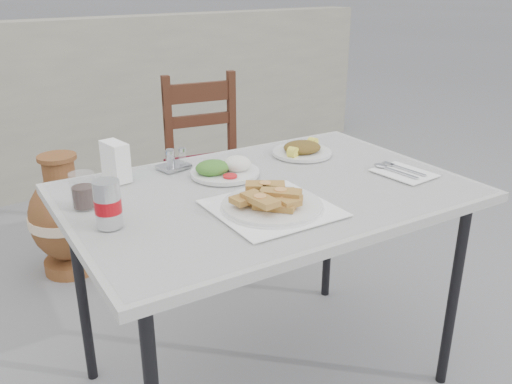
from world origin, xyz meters
TOP-DOWN VIEW (x-y plane):
  - cafe_table at (0.15, -0.06)m, footprint 1.40×1.01m
  - pide_plate at (0.05, -0.22)m, footprint 0.37×0.37m
  - salad_rice_plate at (0.10, 0.13)m, footprint 0.25×0.25m
  - salad_chopped_plate at (0.48, 0.15)m, footprint 0.24×0.24m
  - soda_can at (-0.40, -0.04)m, footprint 0.08×0.08m
  - cola_glass at (-0.41, 0.14)m, footprint 0.08×0.08m
  - napkin_holder at (-0.23, 0.30)m, footprint 0.08×0.12m
  - condiment_caddy at (-0.01, 0.30)m, footprint 0.12×0.10m
  - cutlery_napkin at (0.63, -0.23)m, footprint 0.16×0.22m
  - chair at (0.57, 1.01)m, footprint 0.52×0.52m
  - terracotta_urn at (-0.18, 1.23)m, footprint 0.37×0.37m
  - back_wall at (0.00, 2.50)m, footprint 6.00×0.25m

SIDE VIEW (x-z plane):
  - terracotta_urn at x=-0.18m, z-range -0.02..0.62m
  - chair at x=0.57m, z-range 0.02..1.00m
  - back_wall at x=0.00m, z-range 0.00..1.20m
  - cafe_table at x=0.15m, z-range 0.35..1.16m
  - cutlery_napkin at x=0.63m, z-range 0.80..0.82m
  - salad_chopped_plate at x=0.48m, z-range 0.80..0.85m
  - salad_rice_plate at x=0.10m, z-range 0.80..0.86m
  - condiment_caddy at x=-0.01m, z-range 0.80..0.87m
  - pide_plate at x=0.05m, z-range 0.80..0.88m
  - cola_glass at x=-0.41m, z-range 0.80..0.91m
  - napkin_holder at x=-0.23m, z-range 0.81..0.94m
  - soda_can at x=-0.40m, z-range 0.81..0.95m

